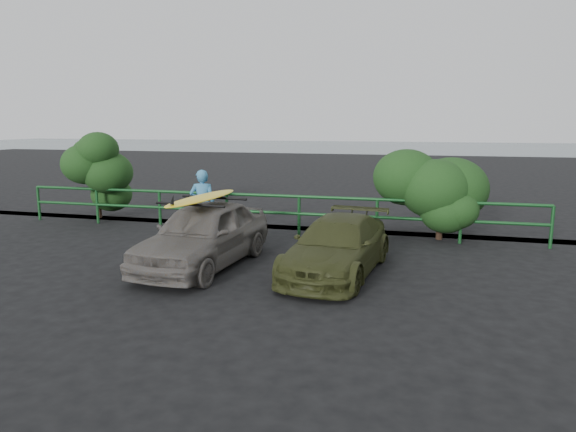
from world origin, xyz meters
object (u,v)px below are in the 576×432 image
guardrail (262,213)px  man (203,204)px  surfboard (202,198)px  sedan (203,234)px  olive_vehicle (337,246)px

guardrail → man: bearing=-140.9°
man → surfboard: 2.67m
man → sedan: bearing=96.5°
man → guardrail: bearing=-158.7°
olive_vehicle → surfboard: bearing=-168.8°
guardrail → man: man is taller
sedan → surfboard: size_ratio=1.46×
man → olive_vehicle: bearing=132.0°
surfboard → olive_vehicle: bearing=8.8°
guardrail → surfboard: (-0.17, -3.40, 0.88)m
guardrail → sedan: bearing=-92.9°
olive_vehicle → man: bearing=157.0°
sedan → olive_vehicle: 2.71m
guardrail → surfboard: surfboard is taller
guardrail → sedan: sedan is taller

